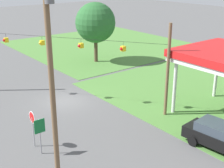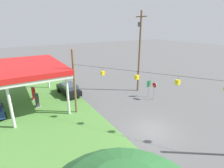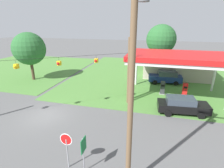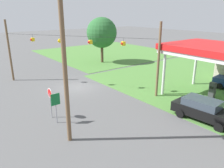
{
  "view_description": "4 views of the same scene",
  "coord_description": "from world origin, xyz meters",
  "px_view_note": "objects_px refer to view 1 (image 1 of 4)",
  "views": [
    {
      "loc": [
        22.51,
        -12.32,
        10.84
      ],
      "look_at": [
        2.72,
        3.19,
        1.72
      ],
      "focal_mm": 50.0,
      "sensor_mm": 36.0,
      "label": 1
    },
    {
      "loc": [
        -10.48,
        10.95,
        9.79
      ],
      "look_at": [
        6.37,
        0.7,
        3.01
      ],
      "focal_mm": 28.0,
      "sensor_mm": 36.0,
      "label": 2
    },
    {
      "loc": [
        10.2,
        -13.06,
        8.72
      ],
      "look_at": [
        6.16,
        2.33,
        3.09
      ],
      "focal_mm": 28.0,
      "sensor_mm": 36.0,
      "label": 3
    },
    {
      "loc": [
        20.93,
        -11.19,
        8.14
      ],
      "look_at": [
        4.81,
        1.25,
        1.4
      ],
      "focal_mm": 35.0,
      "sensor_mm": 36.0,
      "label": 4
    }
  ],
  "objects_px": {
    "car_at_pumps_front": "(221,137)",
    "route_sign": "(40,130)",
    "stop_sign_roadside": "(32,121)",
    "tree_west_verge": "(95,23)",
    "utility_pole_main": "(51,67)"
  },
  "relations": [
    {
      "from": "car_at_pumps_front",
      "to": "route_sign",
      "type": "height_order",
      "value": "route_sign"
    },
    {
      "from": "utility_pole_main",
      "to": "stop_sign_roadside",
      "type": "bearing_deg",
      "value": 174.38
    },
    {
      "from": "stop_sign_roadside",
      "to": "tree_west_verge",
      "type": "xyz_separation_m",
      "value": [
        -14.11,
        14.95,
        3.11
      ]
    },
    {
      "from": "car_at_pumps_front",
      "to": "utility_pole_main",
      "type": "relative_size",
      "value": 0.44
    },
    {
      "from": "stop_sign_roadside",
      "to": "route_sign",
      "type": "height_order",
      "value": "stop_sign_roadside"
    },
    {
      "from": "route_sign",
      "to": "utility_pole_main",
      "type": "distance_m",
      "value": 5.47
    },
    {
      "from": "tree_west_verge",
      "to": "utility_pole_main",
      "type": "bearing_deg",
      "value": -40.42
    },
    {
      "from": "route_sign",
      "to": "tree_west_verge",
      "type": "bearing_deg",
      "value": 135.45
    },
    {
      "from": "route_sign",
      "to": "utility_pole_main",
      "type": "bearing_deg",
      "value": -6.99
    },
    {
      "from": "car_at_pumps_front",
      "to": "tree_west_verge",
      "type": "relative_size",
      "value": 0.69
    },
    {
      "from": "utility_pole_main",
      "to": "tree_west_verge",
      "type": "height_order",
      "value": "utility_pole_main"
    },
    {
      "from": "stop_sign_roadside",
      "to": "tree_west_verge",
      "type": "distance_m",
      "value": 20.79
    },
    {
      "from": "car_at_pumps_front",
      "to": "utility_pole_main",
      "type": "distance_m",
      "value": 11.78
    },
    {
      "from": "route_sign",
      "to": "tree_west_verge",
      "type": "distance_m",
      "value": 21.61
    },
    {
      "from": "stop_sign_roadside",
      "to": "utility_pole_main",
      "type": "xyz_separation_m",
      "value": [
        3.9,
        -0.38,
        4.6
      ]
    }
  ]
}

